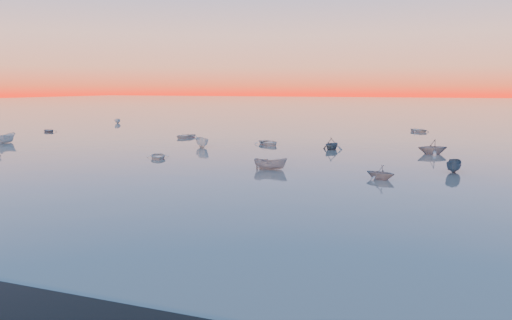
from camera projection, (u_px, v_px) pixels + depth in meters
The scene contains 5 objects.
ground at pixel (374, 124), 116.42m from camera, with size 600.00×600.00×0.00m, color #6C645A.
mud_lobes at pixel (80, 274), 22.99m from camera, with size 140.00×6.00×0.07m, color black, non-canonical shape.
moored_fleet at pixel (331, 146), 72.94m from camera, with size 124.00×58.00×1.20m, color silver, non-canonical shape.
boat_near_left at pixel (158, 158), 60.18m from camera, with size 3.71×1.55×0.93m, color silver.
boat_near_center at pixel (270, 169), 52.29m from camera, with size 3.53×1.50×1.22m, color slate.
Camera 1 is at (15.39, -18.66, 8.59)m, focal length 35.00 mm.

